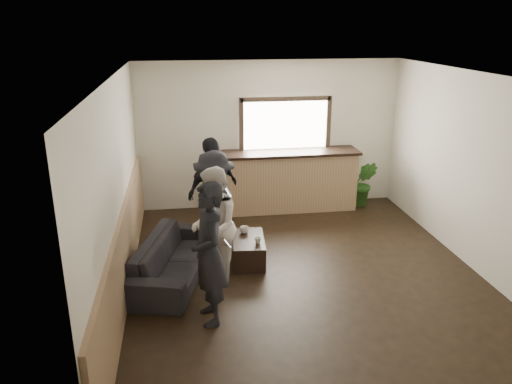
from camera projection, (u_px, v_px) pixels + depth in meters
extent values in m
cube|color=black|center=(305.00, 275.00, 7.17)|extent=(5.00, 6.00, 0.01)
cube|color=silver|center=(312.00, 77.00, 6.26)|extent=(5.00, 6.00, 0.01)
cube|color=silver|center=(269.00, 135.00, 9.52)|extent=(5.00, 0.01, 2.80)
cube|color=silver|center=(402.00, 299.00, 3.91)|extent=(5.00, 0.01, 2.80)
cube|color=silver|center=(117.00, 192.00, 6.36)|extent=(0.01, 6.00, 2.80)
cube|color=silver|center=(479.00, 175.00, 7.07)|extent=(0.01, 6.00, 2.80)
cube|color=#9E7B59|center=(125.00, 252.00, 6.64)|extent=(0.06, 5.90, 1.10)
cube|color=#9F7A56|center=(287.00, 182.00, 9.54)|extent=(2.60, 0.60, 1.10)
cube|color=black|center=(288.00, 153.00, 9.36)|extent=(2.70, 0.68, 0.05)
cube|color=white|center=(285.00, 125.00, 9.46)|extent=(1.60, 0.06, 0.90)
cube|color=#3F3326|center=(286.00, 99.00, 9.28)|extent=(1.72, 0.08, 0.08)
cube|color=#3F3326|center=(241.00, 126.00, 9.32)|extent=(0.08, 0.08, 1.06)
cube|color=#3F3326|center=(328.00, 124.00, 9.55)|extent=(0.08, 0.08, 1.06)
imported|color=black|center=(173.00, 258.00, 7.03)|extent=(1.30, 2.15, 0.59)
cube|color=black|center=(249.00, 250.00, 7.54)|extent=(0.54, 0.88, 0.37)
imported|color=silver|center=(244.00, 230.00, 7.66)|extent=(0.14, 0.14, 0.11)
imported|color=silver|center=(258.00, 240.00, 7.31)|extent=(0.11, 0.11, 0.09)
imported|color=#2D6623|center=(363.00, 183.00, 9.76)|extent=(0.61, 0.55, 0.91)
imported|color=black|center=(209.00, 254.00, 5.84)|extent=(0.52, 0.70, 1.76)
cube|color=black|center=(227.00, 243.00, 5.86)|extent=(0.10, 0.09, 0.12)
cube|color=white|center=(227.00, 243.00, 5.85)|extent=(0.09, 0.08, 0.11)
imported|color=beige|center=(214.00, 226.00, 6.79)|extent=(0.68, 0.84, 1.64)
cube|color=black|center=(230.00, 219.00, 6.77)|extent=(0.10, 0.08, 0.12)
cube|color=white|center=(230.00, 219.00, 6.76)|extent=(0.08, 0.07, 0.11)
imported|color=black|center=(214.00, 206.00, 7.48)|extent=(0.95, 1.23, 1.68)
cube|color=black|center=(228.00, 192.00, 7.37)|extent=(0.11, 0.10, 0.12)
cube|color=white|center=(228.00, 192.00, 7.36)|extent=(0.09, 0.09, 0.11)
imported|color=black|center=(213.00, 189.00, 8.15)|extent=(1.06, 0.95, 1.72)
cube|color=black|center=(221.00, 157.00, 7.82)|extent=(0.11, 0.12, 0.12)
cube|color=white|center=(222.00, 156.00, 7.81)|extent=(0.10, 0.10, 0.11)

